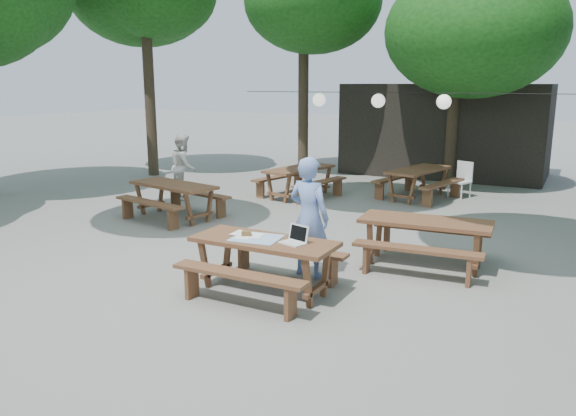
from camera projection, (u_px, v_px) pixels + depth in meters
The scene contains 13 objects.
ground at pixel (263, 262), 9.05m from camera, with size 80.00×80.00×0.00m, color slate.
pavilion at pixel (446, 130), 17.58m from camera, with size 6.00×3.00×2.80m, color black.
main_picnic_table at pixel (264, 265), 7.72m from camera, with size 2.00×1.58×0.75m.
picnic_table_nw at pixel (174, 200), 11.93m from camera, with size 2.18×1.93×0.75m.
picnic_table_ne at pixel (424, 242), 8.81m from camera, with size 2.06×1.73×0.75m.
picnic_table_far_w at pixel (299, 182), 14.16m from camera, with size 1.94×2.19×0.75m.
picnic_table_far_e at pixel (418, 183), 13.98m from camera, with size 1.97×2.21×0.75m.
woman at pixel (309, 217), 8.26m from camera, with size 0.66×0.43×1.80m, color #7693D8.
second_person at pixel (184, 167), 13.89m from camera, with size 0.78×0.61×1.61m, color silver.
plastic_chair at pixel (460, 187), 14.13m from camera, with size 0.57×0.57×0.90m.
laptop at pixel (295, 239), 7.45m from camera, with size 0.39×0.34×0.24m.
tabletop_clutter at pixel (254, 237), 7.72m from camera, with size 0.79×0.63×0.08m.
paper_lanterns at pixel (379, 101), 13.79m from camera, with size 9.00×0.34×0.38m.
Camera 1 is at (4.41, -7.45, 2.84)m, focal length 35.00 mm.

